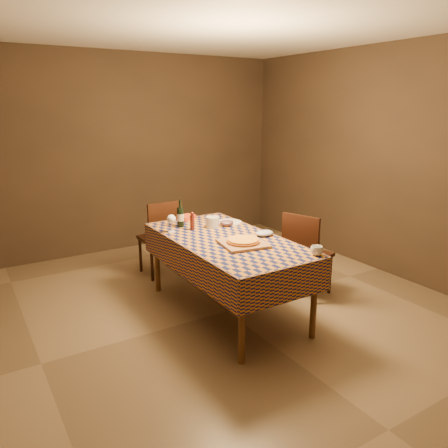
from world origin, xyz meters
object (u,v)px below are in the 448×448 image
object	(u,v)px
cutting_board	(243,244)
white_plate	(229,222)
dining_table	(227,246)
chair_far	(162,234)
pizza	(243,241)
chair_right	(305,251)
wine_bottle	(180,217)
bowl	(227,224)

from	to	relation	value
cutting_board	white_plate	world-z (taller)	cutting_board
dining_table	chair_far	size ratio (longest dim) A/B	1.98
dining_table	pizza	distance (m)	0.28
white_plate	chair_right	bearing A→B (deg)	-45.38
chair_far	white_plate	bearing A→B (deg)	-59.17
cutting_board	wine_bottle	size ratio (longest dim) A/B	1.36
pizza	white_plate	world-z (taller)	pizza
dining_table	bowl	world-z (taller)	bowl
bowl	chair_right	distance (m)	0.87
bowl	cutting_board	bearing A→B (deg)	-108.99
bowl	white_plate	world-z (taller)	bowl
chair_right	chair_far	bearing A→B (deg)	127.46
cutting_board	chair_right	size ratio (longest dim) A/B	0.42
cutting_board	bowl	xyz separation A→B (m)	(0.22, 0.63, 0.01)
white_plate	cutting_board	bearing A→B (deg)	-112.38
wine_bottle	chair_right	distance (m)	1.36
dining_table	bowl	size ratio (longest dim) A/B	12.79
cutting_board	chair_far	distance (m)	1.50
dining_table	pizza	bearing A→B (deg)	-85.67
pizza	chair_far	world-z (taller)	chair_far
cutting_board	pizza	xyz separation A→B (m)	(0.00, 0.00, 0.03)
cutting_board	white_plate	size ratio (longest dim) A/B	1.39
wine_bottle	chair_right	xyz separation A→B (m)	(1.08, -0.73, -0.36)
wine_bottle	chair_right	world-z (taller)	wine_bottle
pizza	bowl	size ratio (longest dim) A/B	2.33
pizza	white_plate	distance (m)	0.76
cutting_board	bowl	bearing A→B (deg)	71.01
cutting_board	pizza	size ratio (longest dim) A/B	1.17
cutting_board	chair_right	xyz separation A→B (m)	(0.87, 0.12, -0.26)
dining_table	chair_right	world-z (taller)	chair_right
bowl	chair_far	xyz separation A→B (m)	(-0.38, 0.84, -0.27)
dining_table	chair_far	xyz separation A→B (m)	(-0.15, 1.22, -0.17)
chair_right	pizza	bearing A→B (deg)	-172.36
cutting_board	pizza	world-z (taller)	pizza
white_plate	dining_table	bearing A→B (deg)	-124.25
wine_bottle	chair_right	size ratio (longest dim) A/B	0.31
pizza	wine_bottle	world-z (taller)	wine_bottle
wine_bottle	white_plate	xyz separation A→B (m)	(0.50, -0.15, -0.10)
bowl	white_plate	xyz separation A→B (m)	(0.07, 0.08, -0.01)
cutting_board	dining_table	bearing A→B (deg)	94.33
wine_bottle	chair_far	bearing A→B (deg)	85.53
chair_right	cutting_board	bearing A→B (deg)	-172.36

